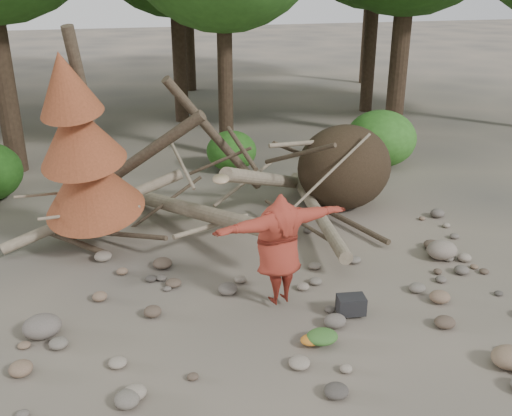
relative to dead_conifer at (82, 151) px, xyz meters
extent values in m
plane|color=#514C44|center=(3.12, -3.37, -2.11)|extent=(120.00, 120.00, 0.00)
ellipsoid|color=#332619|center=(5.72, 0.93, -1.12)|extent=(2.20, 1.87, 1.98)
cylinder|color=gray|center=(2.12, 0.33, -1.56)|extent=(2.61, 5.11, 1.08)
cylinder|color=gray|center=(3.92, 0.83, -1.21)|extent=(3.18, 3.71, 1.90)
cylinder|color=brown|center=(0.92, 1.23, -0.71)|extent=(3.08, 1.91, 2.49)
cylinder|color=gray|center=(4.72, 0.13, -1.76)|extent=(1.13, 4.98, 0.43)
cylinder|color=brown|center=(2.82, 1.43, -0.31)|extent=(2.39, 1.03, 2.89)
cylinder|color=gray|center=(0.12, 0.63, -1.41)|extent=(3.71, 0.86, 1.20)
cylinder|color=#4C3F30|center=(0.62, 0.13, -1.81)|extent=(1.52, 1.70, 0.49)
cylinder|color=gray|center=(3.32, 1.03, -1.31)|extent=(1.57, 0.85, 0.69)
cylinder|color=#4C3F30|center=(4.92, 1.53, -0.91)|extent=(1.92, 1.25, 1.10)
cylinder|color=gray|center=(1.92, 0.83, -0.61)|extent=(0.37, 1.42, 0.85)
cylinder|color=#4C3F30|center=(5.32, -0.17, -1.96)|extent=(0.79, 2.54, 0.12)
cylinder|color=gray|center=(2.32, -0.27, -1.66)|extent=(1.78, 1.11, 0.29)
cylinder|color=#4C3F30|center=(0.22, 0.43, 0.09)|extent=(0.67, 1.13, 4.35)
cone|color=brown|center=(0.06, 0.12, -0.61)|extent=(2.06, 2.13, 1.86)
cone|color=brown|center=(-0.05, -0.09, 0.39)|extent=(1.71, 1.78, 1.65)
cone|color=brown|center=(-0.14, -0.28, 1.29)|extent=(1.23, 1.30, 1.41)
cylinder|color=#38281C|center=(4.12, 5.83, 1.46)|extent=(0.44, 0.44, 7.14)
cylinder|color=#38281C|center=(3.62, 10.83, 2.16)|extent=(0.52, 0.52, 8.54)
cylinder|color=#38281C|center=(11.12, 10.43, 1.95)|extent=(0.50, 0.50, 8.12)
cylinder|color=#38281C|center=(14.12, 16.63, 1.81)|extent=(0.46, 0.46, 7.84)
ellipsoid|color=#2C681E|center=(3.92, 4.43, -1.55)|extent=(1.40, 1.40, 1.12)
ellipsoid|color=#387C26|center=(8.12, 3.63, -1.31)|extent=(2.00, 2.00, 1.60)
imported|color=maroon|center=(2.87, -2.75, -1.09)|extent=(2.39, 0.99, 1.89)
cylinder|color=#987F60|center=(1.99, -2.54, 0.11)|extent=(0.31, 0.30, 0.12)
cube|color=black|center=(3.87, -3.43, -1.96)|extent=(0.48, 0.36, 0.29)
ellipsoid|color=#356227|center=(3.13, -4.02, -2.02)|extent=(0.48, 0.40, 0.18)
ellipsoid|color=#B56A1F|center=(2.96, -4.01, -2.05)|extent=(0.33, 0.27, 0.12)
ellipsoid|color=#79614B|center=(5.42, -5.23, -1.96)|extent=(0.50, 0.45, 0.30)
ellipsoid|color=gray|center=(6.44, -2.07, -1.93)|extent=(0.59, 0.53, 0.35)
ellipsoid|color=#675E57|center=(-0.84, -2.61, -1.94)|extent=(0.58, 0.52, 0.35)
camera|label=1|loc=(0.17, -10.52, 2.92)|focal=40.00mm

